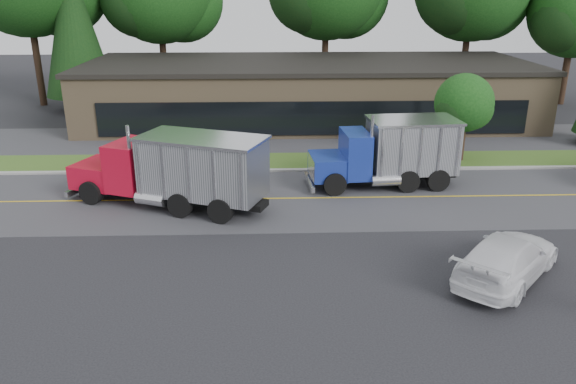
# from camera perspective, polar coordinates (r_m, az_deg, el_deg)

# --- Properties ---
(ground) EXTENTS (140.00, 140.00, 0.00)m
(ground) POSITION_cam_1_polar(r_m,az_deg,el_deg) (18.48, 1.24, -10.65)
(ground) COLOR #2F2F34
(ground) RESTS_ON ground
(road) EXTENTS (60.00, 8.00, 0.02)m
(road) POSITION_cam_1_polar(r_m,az_deg,el_deg) (26.60, 0.18, -0.67)
(road) COLOR #4F4F53
(road) RESTS_ON ground
(center_line) EXTENTS (60.00, 0.12, 0.01)m
(center_line) POSITION_cam_1_polar(r_m,az_deg,el_deg) (26.60, 0.18, -0.67)
(center_line) COLOR gold
(center_line) RESTS_ON ground
(curb) EXTENTS (60.00, 0.30, 0.12)m
(curb) POSITION_cam_1_polar(r_m,az_deg,el_deg) (30.56, -0.11, 2.13)
(curb) COLOR #9E9E99
(curb) RESTS_ON ground
(grass_verge) EXTENTS (60.00, 3.40, 0.03)m
(grass_verge) POSITION_cam_1_polar(r_m,az_deg,el_deg) (32.27, -0.22, 3.12)
(grass_verge) COLOR #3B5F20
(grass_verge) RESTS_ON ground
(far_parking) EXTENTS (60.00, 7.00, 0.02)m
(far_parking) POSITION_cam_1_polar(r_m,az_deg,el_deg) (37.08, -0.46, 5.38)
(far_parking) COLOR #4F4F53
(far_parking) RESTS_ON ground
(strip_mall) EXTENTS (32.00, 12.00, 4.00)m
(strip_mall) POSITION_cam_1_polar(r_m,az_deg,el_deg) (42.60, 2.05, 10.07)
(strip_mall) COLOR #8F7658
(strip_mall) RESTS_ON ground
(tree_far_e) EXTENTS (7.95, 7.49, 11.34)m
(tree_far_e) POSITION_cam_1_polar(r_m,az_deg,el_deg) (53.25, 27.20, 15.67)
(tree_far_e) COLOR #382619
(tree_far_e) RESTS_ON ground
(evergreen_left) EXTENTS (5.40, 5.40, 12.28)m
(evergreen_left) POSITION_cam_1_polar(r_m,az_deg,el_deg) (48.33, -20.94, 15.69)
(evergreen_left) COLOR #382619
(evergreen_left) RESTS_ON ground
(tree_verge) EXTENTS (3.49, 3.28, 4.97)m
(tree_verge) POSITION_cam_1_polar(r_m,az_deg,el_deg) (33.38, 17.49, 8.35)
(tree_verge) COLOR #382619
(tree_verge) RESTS_ON ground
(dump_truck_red) EXTENTS (9.49, 5.69, 3.36)m
(dump_truck_red) POSITION_cam_1_polar(r_m,az_deg,el_deg) (25.56, -11.16, 2.36)
(dump_truck_red) COLOR black
(dump_truck_red) RESTS_ON ground
(dump_truck_blue) EXTENTS (7.43, 3.20, 3.36)m
(dump_truck_blue) POSITION_cam_1_polar(r_m,az_deg,el_deg) (28.36, 10.50, 4.14)
(dump_truck_blue) COLOR black
(dump_truck_blue) RESTS_ON ground
(rally_car) EXTENTS (5.24, 5.43, 1.56)m
(rally_car) POSITION_cam_1_polar(r_m,az_deg,el_deg) (20.62, 21.35, -6.24)
(rally_car) COLOR white
(rally_car) RESTS_ON ground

